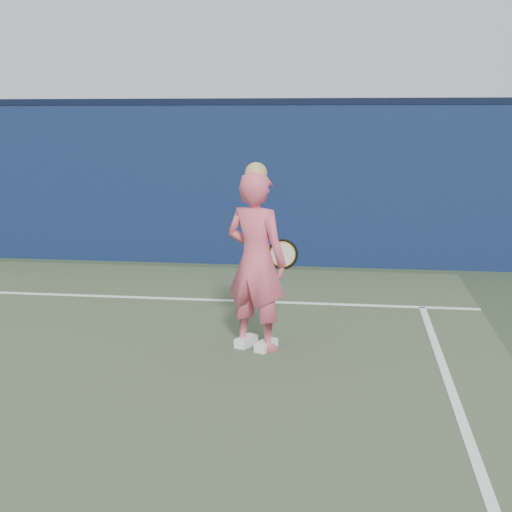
# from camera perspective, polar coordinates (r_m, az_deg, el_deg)

# --- Properties ---
(backstop_wall) EXTENTS (24.00, 0.40, 2.50)m
(backstop_wall) POSITION_cam_1_polar(r_m,az_deg,el_deg) (11.91, -11.50, 5.70)
(backstop_wall) COLOR #0D1B39
(backstop_wall) RESTS_ON ground
(wall_cap) EXTENTS (24.00, 0.42, 0.10)m
(wall_cap) POSITION_cam_1_polar(r_m,az_deg,el_deg) (11.87, -11.75, 11.96)
(wall_cap) COLOR black
(wall_cap) RESTS_ON backstop_wall
(player) EXTENTS (0.78, 0.66, 1.89)m
(player) POSITION_cam_1_polar(r_m,az_deg,el_deg) (7.09, -0.00, -0.39)
(player) COLOR #D95469
(player) RESTS_ON ground
(racket) EXTENTS (0.59, 0.19, 0.33)m
(racket) POSITION_cam_1_polar(r_m,az_deg,el_deg) (7.48, 1.93, 0.10)
(racket) COLOR black
(racket) RESTS_ON ground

